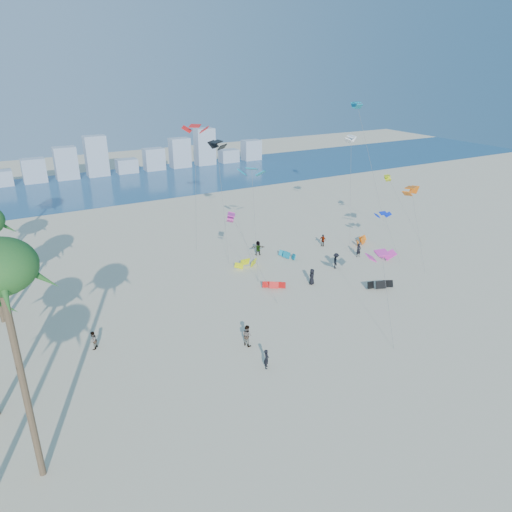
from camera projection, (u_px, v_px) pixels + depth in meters
ground at (326, 391)px, 35.27m from camera, size 220.00×220.00×0.00m
ocean at (103, 186)px, 93.49m from camera, size 220.00×220.00×0.00m
kitesurfer_near at (266, 359)px, 37.65m from camera, size 0.65×0.72×1.66m
kitesurfer_mid at (247, 335)px, 40.67m from camera, size 0.98×1.11×1.91m
kitesurfers_far at (285, 263)px, 55.38m from camera, size 34.00×12.87×1.87m
grounded_kites at (322, 263)px, 56.52m from camera, size 20.32×14.66×0.93m
flying_kites at (305, 159)px, 56.52m from camera, size 29.21×36.63×17.91m
distant_skyline at (84, 162)px, 99.88m from camera, size 85.00×3.00×8.40m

